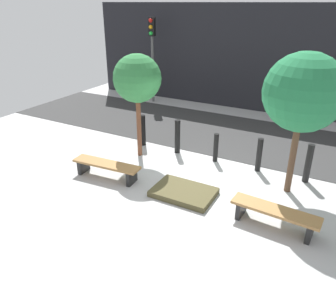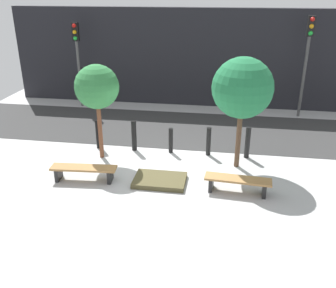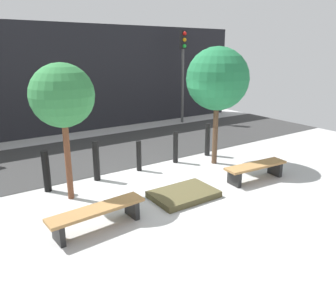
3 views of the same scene
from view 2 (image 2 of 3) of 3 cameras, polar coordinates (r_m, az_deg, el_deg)
The scene contains 15 objects.
ground_plane at distance 11.21m, azimuth -0.72°, elevation -4.43°, with size 18.00×18.00×0.00m, color #AFAFAF.
road_strip at distance 14.57m, azimuth 1.72°, elevation 2.36°, with size 18.00×3.97×0.01m, color #343434.
building_facade at distance 17.24m, azimuth 3.28°, elevation 12.99°, with size 16.20×0.50×4.27m, color black.
bench_left at distance 10.93m, azimuth -12.70°, elevation -3.96°, with size 1.89×0.56×0.43m.
bench_right at distance 10.25m, azimuth 10.57°, elevation -5.73°, with size 1.80×0.56×0.43m.
planter_bed at distance 10.66m, azimuth -1.26°, elevation -5.55°, with size 1.46×0.99×0.14m, color #4C452A.
tree_behind_left_bench at distance 11.62m, azimuth -10.80°, elevation 8.47°, with size 1.35×1.35×3.02m.
tree_behind_right_bench at distance 10.94m, azimuth 11.29°, elevation 8.32°, with size 1.76×1.76×3.36m.
bollard_far_left at distance 12.91m, azimuth -10.57°, elevation 1.50°, with size 0.17×0.17×1.01m, color black.
bollard_left at distance 12.56m, azimuth -5.20°, elevation 1.28°, with size 0.17×0.17×1.05m, color black.
bollard_center at distance 12.36m, azimuth 0.42°, elevation 0.53°, with size 0.14×0.14×0.85m, color black.
bollard_right at distance 12.24m, azimuth 6.19°, elevation 0.39°, with size 0.15×0.15×0.95m, color black.
bollard_far_right at distance 12.24m, azimuth 12.02°, elevation 0.23°, with size 0.16×0.16×1.04m, color black.
traffic_light_west at distance 17.27m, azimuth -13.69°, elevation 13.80°, with size 0.28×0.27×3.69m.
traffic_light_mid_west at distance 16.27m, azimuth 20.51°, elevation 13.34°, with size 0.28×0.27×4.08m.
Camera 2 is at (1.68, -9.77, 5.22)m, focal length 40.00 mm.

